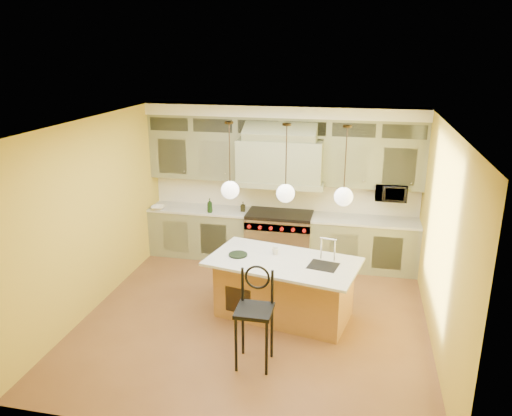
% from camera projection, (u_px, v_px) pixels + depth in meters
% --- Properties ---
extents(floor, '(5.00, 5.00, 0.00)m').
position_uv_depth(floor, '(255.00, 317.00, 7.48)').
color(floor, brown).
rests_on(floor, ground).
extents(ceiling, '(5.00, 5.00, 0.00)m').
position_uv_depth(ceiling, '(255.00, 124.00, 6.59)').
color(ceiling, white).
rests_on(ceiling, wall_back).
extents(wall_back, '(5.00, 0.00, 5.00)m').
position_uv_depth(wall_back, '(283.00, 182.00, 9.36)').
color(wall_back, gold).
rests_on(wall_back, ground).
extents(wall_front, '(5.00, 0.00, 5.00)m').
position_uv_depth(wall_front, '(199.00, 315.00, 4.71)').
color(wall_front, gold).
rests_on(wall_front, ground).
extents(wall_left, '(0.00, 5.00, 5.00)m').
position_uv_depth(wall_left, '(94.00, 215.00, 7.53)').
color(wall_left, gold).
rests_on(wall_left, ground).
extents(wall_right, '(0.00, 5.00, 5.00)m').
position_uv_depth(wall_right, '(441.00, 240.00, 6.53)').
color(wall_right, gold).
rests_on(wall_right, ground).
extents(back_cabinetry, '(5.00, 0.77, 2.90)m').
position_uv_depth(back_cabinetry, '(281.00, 187.00, 9.12)').
color(back_cabinetry, gray).
rests_on(back_cabinetry, floor).
extents(range, '(1.20, 0.74, 0.96)m').
position_uv_depth(range, '(279.00, 237.00, 9.32)').
color(range, silver).
rests_on(range, floor).
extents(kitchen_island, '(2.33, 1.56, 1.35)m').
position_uv_depth(kitchen_island, '(284.00, 287.00, 7.40)').
color(kitchen_island, olive).
rests_on(kitchen_island, floor).
extents(counter_stool, '(0.45, 0.45, 1.28)m').
position_uv_depth(counter_stool, '(255.00, 311.00, 6.19)').
color(counter_stool, black).
rests_on(counter_stool, floor).
extents(microwave, '(0.54, 0.37, 0.30)m').
position_uv_depth(microwave, '(391.00, 192.00, 8.74)').
color(microwave, black).
rests_on(microwave, back_cabinetry).
extents(oil_bottle_a, '(0.12, 0.12, 0.27)m').
position_uv_depth(oil_bottle_a, '(210.00, 205.00, 9.23)').
color(oil_bottle_a, black).
rests_on(oil_bottle_a, back_cabinetry).
extents(oil_bottle_b, '(0.09, 0.09, 0.18)m').
position_uv_depth(oil_bottle_b, '(243.00, 207.00, 9.31)').
color(oil_bottle_b, black).
rests_on(oil_bottle_b, back_cabinetry).
extents(fruit_bowl, '(0.30, 0.30, 0.06)m').
position_uv_depth(fruit_bowl, '(158.00, 208.00, 9.43)').
color(fruit_bowl, white).
rests_on(fruit_bowl, back_cabinetry).
extents(cup, '(0.10, 0.10, 0.10)m').
position_uv_depth(cup, '(275.00, 251.00, 7.43)').
color(cup, silver).
rests_on(cup, kitchen_island).
extents(pendant_left, '(0.26, 0.26, 1.11)m').
position_uv_depth(pendant_left, '(230.00, 188.00, 7.11)').
color(pendant_left, '#2D2319').
rests_on(pendant_left, ceiling).
extents(pendant_center, '(0.26, 0.26, 1.11)m').
position_uv_depth(pendant_center, '(286.00, 191.00, 6.95)').
color(pendant_center, '#2D2319').
rests_on(pendant_center, ceiling).
extents(pendant_right, '(0.26, 0.26, 1.11)m').
position_uv_depth(pendant_right, '(344.00, 195.00, 6.79)').
color(pendant_right, '#2D2319').
rests_on(pendant_right, ceiling).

